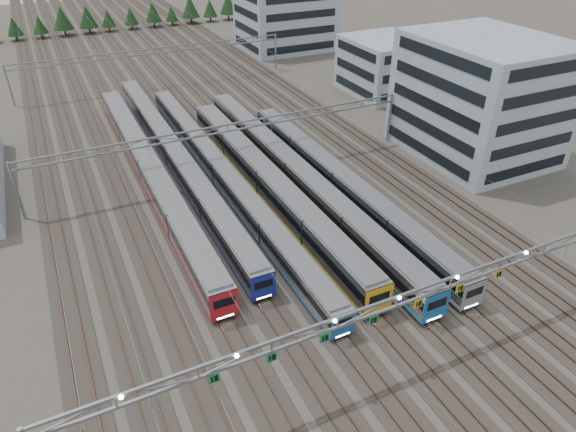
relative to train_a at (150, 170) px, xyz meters
name	(u,v)px	position (x,y,z in m)	size (l,w,h in m)	color
ground	(387,363)	(11.25, -42.15, -2.16)	(400.00, 400.00, 0.00)	#47423A
track_bed	(141,61)	(11.25, 57.85, -0.66)	(54.00, 260.00, 5.42)	#2D2823
train_a	(150,170)	(0.00, 0.00, 0.00)	(2.92, 62.36, 3.81)	black
train_b	(175,155)	(4.50, 3.40, -0.12)	(2.74, 67.16, 3.57)	black
train_c	(221,173)	(9.00, -4.68, -0.25)	(2.56, 66.90, 3.32)	black
train_d	(267,182)	(13.50, -10.61, 0.15)	(3.14, 53.20, 4.10)	black
train_e	(294,173)	(18.00, -9.84, 0.06)	(3.01, 60.66, 3.93)	black
train_f	(340,183)	(22.50, -14.81, -0.04)	(2.86, 51.07, 3.72)	black
gantry_near	(397,305)	(11.20, -42.27, 4.93)	(56.36, 0.61, 8.08)	gray
gantry_mid	(228,134)	(11.25, -2.15, 4.23)	(56.36, 0.36, 8.00)	gray
gantry_far	(153,56)	(11.25, 42.85, 4.23)	(56.36, 0.36, 8.00)	gray
depot_bldg_south	(480,98)	(48.55, -11.60, 6.78)	(18.00, 22.00, 17.88)	#90A0AC
depot_bldg_mid	(384,66)	(52.49, 18.68, 3.23)	(14.00, 16.00, 10.76)	#90A0AC
depot_bldg_north	(286,17)	(49.40, 58.74, 5.59)	(22.00, 18.00, 15.49)	#90A0AC
treeline	(107,17)	(10.35, 98.35, 2.08)	(93.80, 5.60, 7.02)	#332114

